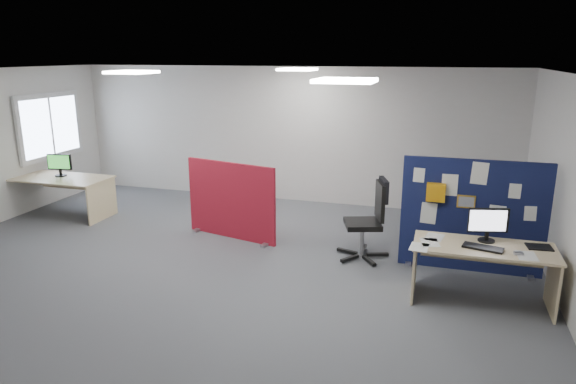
% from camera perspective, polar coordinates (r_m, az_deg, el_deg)
% --- Properties ---
extents(floor, '(9.00, 9.00, 0.00)m').
position_cam_1_polar(floor, '(7.60, -7.90, -7.77)').
color(floor, '#4F5156').
rests_on(floor, ground).
extents(ceiling, '(9.00, 7.00, 0.02)m').
position_cam_1_polar(ceiling, '(7.01, -8.72, 13.01)').
color(ceiling, white).
rests_on(ceiling, wall_back).
extents(wall_back, '(9.00, 0.02, 2.70)m').
position_cam_1_polar(wall_back, '(10.40, -0.15, 6.36)').
color(wall_back, silver).
rests_on(wall_back, floor).
extents(wall_front, '(9.00, 0.02, 2.70)m').
position_cam_1_polar(wall_front, '(4.42, -27.85, -7.82)').
color(wall_front, silver).
rests_on(wall_front, floor).
extents(wall_right, '(0.02, 7.00, 2.70)m').
position_cam_1_polar(wall_right, '(6.71, 29.22, -0.54)').
color(wall_right, silver).
rests_on(wall_right, floor).
extents(window, '(0.06, 1.70, 1.30)m').
position_cam_1_polar(window, '(11.25, -24.91, 6.66)').
color(window, white).
rests_on(window, wall_left).
extents(ceiling_lights, '(4.10, 4.10, 0.04)m').
position_cam_1_polar(ceiling_lights, '(7.49, -4.12, 13.04)').
color(ceiling_lights, white).
rests_on(ceiling_lights, ceiling).
extents(navy_divider, '(1.92, 0.30, 1.58)m').
position_cam_1_polar(navy_divider, '(7.44, 19.68, -2.51)').
color(navy_divider, '#10103C').
rests_on(navy_divider, floor).
extents(main_desk, '(1.63, 0.73, 0.73)m').
position_cam_1_polar(main_desk, '(6.65, 20.83, -6.94)').
color(main_desk, '#D2BC87').
rests_on(main_desk, floor).
extents(monitor_main, '(0.47, 0.20, 0.42)m').
position_cam_1_polar(monitor_main, '(6.64, 21.34, -3.24)').
color(monitor_main, black).
rests_on(monitor_main, main_desk).
extents(keyboard, '(0.48, 0.28, 0.02)m').
position_cam_1_polar(keyboard, '(6.46, 20.84, -5.80)').
color(keyboard, black).
rests_on(keyboard, main_desk).
extents(mouse, '(0.11, 0.08, 0.03)m').
position_cam_1_polar(mouse, '(6.43, 24.23, -6.23)').
color(mouse, '#97979C').
rests_on(mouse, main_desk).
extents(paper_tray, '(0.30, 0.24, 0.01)m').
position_cam_1_polar(paper_tray, '(6.75, 26.14, -5.51)').
color(paper_tray, black).
rests_on(paper_tray, main_desk).
extents(red_divider, '(1.65, 0.44, 1.26)m').
position_cam_1_polar(red_divider, '(8.38, -6.36, -1.02)').
color(red_divider, maroon).
rests_on(red_divider, floor).
extents(second_desk, '(1.77, 0.89, 0.73)m').
position_cam_1_polar(second_desk, '(10.41, -23.71, 0.63)').
color(second_desk, '#D2BC87').
rests_on(second_desk, floor).
extents(monitor_second, '(0.46, 0.21, 0.41)m').
position_cam_1_polar(monitor_second, '(10.42, -24.04, 2.86)').
color(monitor_second, black).
rests_on(monitor_second, second_desk).
extents(office_chair, '(0.79, 0.75, 1.18)m').
position_cam_1_polar(office_chair, '(7.58, 9.24, -2.47)').
color(office_chair, black).
rests_on(office_chair, floor).
extents(desk_papers, '(1.41, 0.72, 0.00)m').
position_cam_1_polar(desk_papers, '(6.44, 17.69, -5.67)').
color(desk_papers, white).
rests_on(desk_papers, main_desk).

